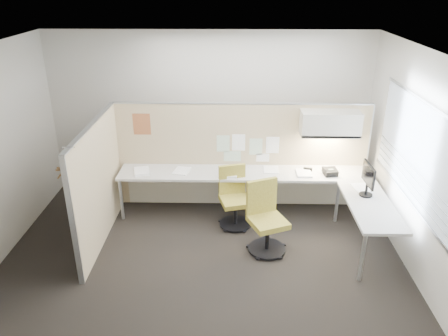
{
  "coord_description": "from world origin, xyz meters",
  "views": [
    {
      "loc": [
        0.4,
        -5.04,
        3.6
      ],
      "look_at": [
        0.28,
        0.8,
        1.01
      ],
      "focal_mm": 35.0,
      "sensor_mm": 36.0,
      "label": 1
    }
  ],
  "objects_px": {
    "chair_left": "(234,199)",
    "desk": "(266,183)",
    "monitor": "(368,178)",
    "phone": "(330,172)",
    "chair_right": "(266,220)"
  },
  "relations": [
    {
      "from": "chair_left",
      "to": "chair_right",
      "type": "height_order",
      "value": "chair_right"
    },
    {
      "from": "desk",
      "to": "chair_right",
      "type": "bearing_deg",
      "value": -93.72
    },
    {
      "from": "desk",
      "to": "monitor",
      "type": "distance_m",
      "value": 1.56
    },
    {
      "from": "monitor",
      "to": "phone",
      "type": "distance_m",
      "value": 0.81
    },
    {
      "from": "desk",
      "to": "phone",
      "type": "distance_m",
      "value": 1.02
    },
    {
      "from": "chair_left",
      "to": "chair_right",
      "type": "bearing_deg",
      "value": -72.46
    },
    {
      "from": "phone",
      "to": "chair_left",
      "type": "bearing_deg",
      "value": -179.58
    },
    {
      "from": "chair_right",
      "to": "phone",
      "type": "xyz_separation_m",
      "value": [
        1.06,
        0.95,
        0.31
      ]
    },
    {
      "from": "desk",
      "to": "chair_left",
      "type": "height_order",
      "value": "chair_left"
    },
    {
      "from": "chair_left",
      "to": "phone",
      "type": "distance_m",
      "value": 1.56
    },
    {
      "from": "desk",
      "to": "chair_right",
      "type": "distance_m",
      "value": 0.89
    },
    {
      "from": "desk",
      "to": "chair_left",
      "type": "relative_size",
      "value": 4.29
    },
    {
      "from": "chair_left",
      "to": "desk",
      "type": "bearing_deg",
      "value": 7.34
    },
    {
      "from": "desk",
      "to": "chair_right",
      "type": "height_order",
      "value": "chair_right"
    },
    {
      "from": "chair_left",
      "to": "phone",
      "type": "xyz_separation_m",
      "value": [
        1.5,
        0.27,
        0.35
      ]
    }
  ]
}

